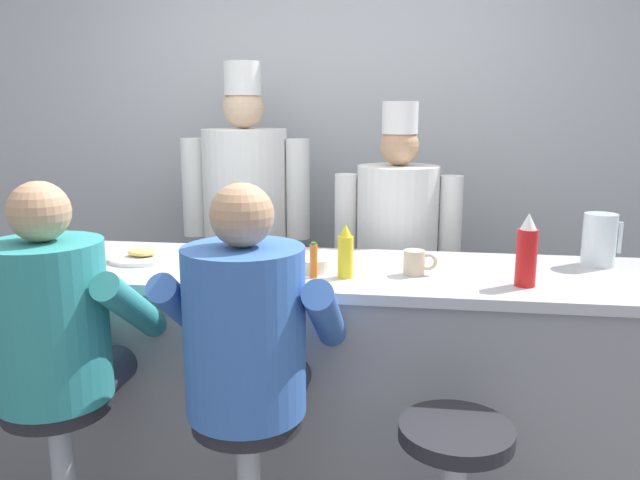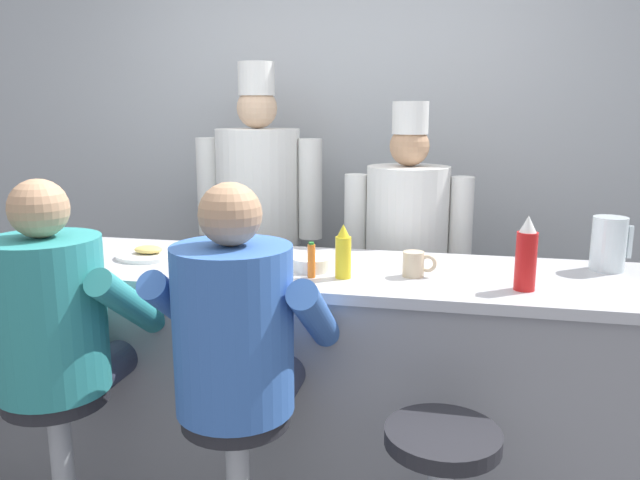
# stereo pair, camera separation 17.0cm
# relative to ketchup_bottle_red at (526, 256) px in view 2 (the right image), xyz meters

# --- Properties ---
(wall_back) EXTENTS (10.00, 0.06, 2.70)m
(wall_back) POSITION_rel_ketchup_bottle_red_xyz_m (-0.93, 1.47, 0.26)
(wall_back) COLOR #B2B7BC
(wall_back) RESTS_ON ground_plane
(diner_counter) EXTENTS (3.18, 0.72, 0.97)m
(diner_counter) POSITION_rel_ketchup_bottle_red_xyz_m (-0.93, 0.16, -0.61)
(diner_counter) COLOR gray
(diner_counter) RESTS_ON ground_plane
(ketchup_bottle_red) EXTENTS (0.07, 0.07, 0.27)m
(ketchup_bottle_red) POSITION_rel_ketchup_bottle_red_xyz_m (0.00, 0.00, 0.00)
(ketchup_bottle_red) COLOR red
(ketchup_bottle_red) RESTS_ON diner_counter
(mustard_bottle_yellow) EXTENTS (0.06, 0.06, 0.21)m
(mustard_bottle_yellow) POSITION_rel_ketchup_bottle_red_xyz_m (-0.66, 0.02, -0.03)
(mustard_bottle_yellow) COLOR yellow
(mustard_bottle_yellow) RESTS_ON diner_counter
(hot_sauce_bottle_orange) EXTENTS (0.03, 0.03, 0.14)m
(hot_sauce_bottle_orange) POSITION_rel_ketchup_bottle_red_xyz_m (-0.78, -0.00, -0.06)
(hot_sauce_bottle_orange) COLOR orange
(hot_sauce_bottle_orange) RESTS_ON diner_counter
(water_pitcher_clear) EXTENTS (0.15, 0.13, 0.22)m
(water_pitcher_clear) POSITION_rel_ketchup_bottle_red_xyz_m (0.35, 0.36, -0.02)
(water_pitcher_clear) COLOR silver
(water_pitcher_clear) RESTS_ON diner_counter
(breakfast_plate) EXTENTS (0.27, 0.27, 0.05)m
(breakfast_plate) POSITION_rel_ketchup_bottle_red_xyz_m (-1.54, 0.17, -0.11)
(breakfast_plate) COLOR white
(breakfast_plate) RESTS_ON diner_counter
(cereal_bowl) EXTENTS (0.16, 0.16, 0.05)m
(cereal_bowl) POSITION_rel_ketchup_bottle_red_xyz_m (-0.80, 0.11, -0.10)
(cereal_bowl) COLOR white
(cereal_bowl) RESTS_ON diner_counter
(coffee_mug_tan) EXTENTS (0.13, 0.08, 0.10)m
(coffee_mug_tan) POSITION_rel_ketchup_bottle_red_xyz_m (-0.39, 0.10, -0.08)
(coffee_mug_tan) COLOR beige
(coffee_mug_tan) RESTS_ON diner_counter
(coffee_mug_blue) EXTENTS (0.14, 0.09, 0.09)m
(coffee_mug_blue) POSITION_rel_ketchup_bottle_red_xyz_m (-2.13, 0.27, -0.08)
(coffee_mug_blue) COLOR #4C7AB2
(coffee_mug_blue) RESTS_ON diner_counter
(diner_seated_teal) EXTENTS (0.58, 0.57, 1.37)m
(diner_seated_teal) POSITION_rel_ketchup_bottle_red_xyz_m (-1.59, -0.43, -0.24)
(diner_seated_teal) COLOR #B2B5BA
(diner_seated_teal) RESTS_ON ground_plane
(diner_seated_blue) EXTENTS (0.58, 0.58, 1.38)m
(diner_seated_blue) POSITION_rel_ketchup_bottle_red_xyz_m (-0.92, -0.43, -0.24)
(diner_seated_blue) COLOR #B2B5BA
(diner_seated_blue) RESTS_ON ground_plane
(cook_in_whites_near) EXTENTS (0.72, 0.46, 1.84)m
(cook_in_whites_near) POSITION_rel_ketchup_bottle_red_xyz_m (-1.33, 1.05, -0.08)
(cook_in_whites_near) COLOR #232328
(cook_in_whites_near) RESTS_ON ground_plane
(cook_in_whites_far) EXTENTS (0.64, 0.41, 1.63)m
(cook_in_whites_far) POSITION_rel_ketchup_bottle_red_xyz_m (-0.48, 0.85, -0.19)
(cook_in_whites_far) COLOR #232328
(cook_in_whites_far) RESTS_ON ground_plane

